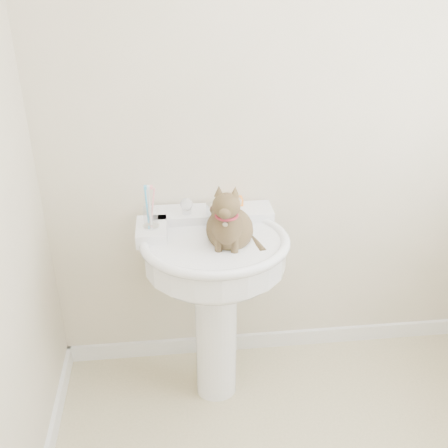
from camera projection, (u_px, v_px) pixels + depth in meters
name	position (u px, v px, depth m)	size (l,w,h in m)	color
wall_back	(287.00, 122.00, 2.29)	(2.20, 0.00, 2.50)	beige
baseboard_back	(275.00, 339.00, 2.84)	(2.20, 0.02, 0.09)	white
pedestal_sink	(215.00, 270.00, 2.26)	(0.64, 0.63, 0.89)	white
faucet	(212.00, 205.00, 2.29)	(0.28, 0.12, 0.14)	silver
soap_bar	(233.00, 201.00, 2.39)	(0.09, 0.06, 0.03)	orange
toothbrush_cup	(151.00, 217.00, 2.18)	(0.07, 0.07, 0.18)	silver
cat	(230.00, 226.00, 2.13)	(0.22, 0.27, 0.40)	brown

